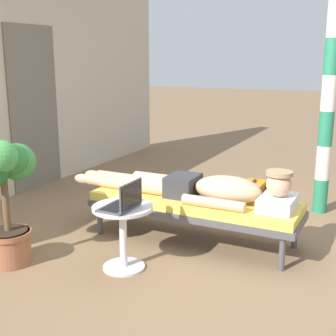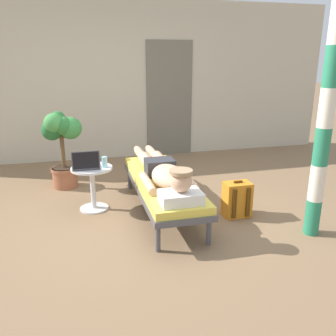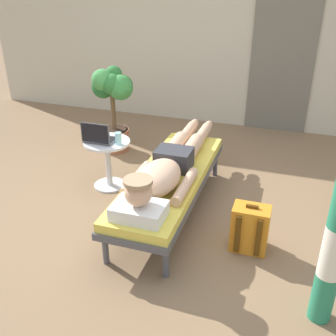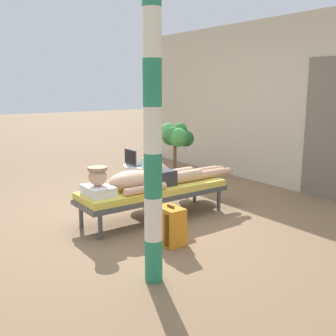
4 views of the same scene
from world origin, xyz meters
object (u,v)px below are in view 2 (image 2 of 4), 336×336
Objects in this scene: laptop at (86,164)px; drink_glass at (105,162)px; person_reclining at (164,172)px; side_table at (92,181)px; lounge_chair at (162,184)px; backpack at (237,199)px; potted_plant at (62,140)px; porch_post at (327,108)px.

laptop is 0.21m from drink_glass.
laptop reaches higher than person_reclining.
person_reclining reaches higher than side_table.
laptop reaches higher than side_table.
laptop is (-0.83, 0.23, 0.24)m from lounge_chair.
backpack is (1.63, -0.55, -0.39)m from laptop.
person_reclining is 0.87m from side_table.
backpack is (0.80, -0.32, -0.15)m from lounge_chair.
potted_plant reaches higher than person_reclining.
drink_glass is at bearing 158.26° from backpack.
person_reclining is at bearing 163.55° from backpack.
drink_glass is (0.15, -0.03, 0.23)m from side_table.
lounge_chair is 0.82m from side_table.
drink_glass is at bearing 4.93° from laptop.
porch_post reaches higher than potted_plant.
person_reclining is 0.89m from backpack.
potted_plant is at bearing 117.66° from drink_glass.
potted_plant is at bearing 139.77° from porch_post.
lounge_chair is 1.89m from porch_post.
side_table is at bearing -69.40° from potted_plant.
porch_post reaches higher than drink_glass.
porch_post is at bearing -40.23° from potted_plant.
porch_post is (1.36, -0.83, 0.77)m from person_reclining.
person_reclining is 7.00× the size of laptop.
laptop is at bearing -139.48° from side_table.
laptop is 0.29× the size of potted_plant.
porch_post is at bearing -29.25° from side_table.
side_table is 0.20× the size of porch_post.
backpack is 2.47m from potted_plant.
laptop is at bearing 161.41° from backpack.
backpack is at bearing -18.59° from laptop.
side_table reaches higher than lounge_chair.
laptop is at bearing -175.07° from drink_glass.
drink_glass is (-0.62, 0.33, 0.07)m from person_reclining.
lounge_chair is 3.70× the size of side_table.
porch_post is at bearing -46.64° from backpack.
laptop is 1.76m from backpack.
person_reclining is (-0.00, -0.09, 0.17)m from lounge_chair.
person_reclining reaches higher than lounge_chair.
porch_post is at bearing -27.54° from laptop.
porch_post is (1.36, -0.92, 0.95)m from lounge_chair.
person_reclining is 0.89m from laptop.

